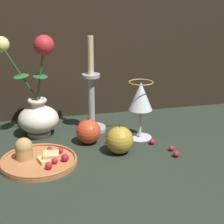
{
  "coord_description": "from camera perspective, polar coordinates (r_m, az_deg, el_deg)",
  "views": [
    {
      "loc": [
        -0.16,
        -0.98,
        0.44
      ],
      "look_at": [
        0.08,
        -0.01,
        0.1
      ],
      "focal_mm": 60.0,
      "sensor_mm": 36.0,
      "label": 1
    }
  ],
  "objects": [
    {
      "name": "apple_near_glass",
      "position": [
        1.03,
        1.18,
        -4.29
      ],
      "size": [
        0.08,
        0.08,
        0.09
      ],
      "color": "#B2932D",
      "rests_on": "ground_plane"
    },
    {
      "name": "berry_near_plate",
      "position": [
        1.1,
        6.13,
        -4.54
      ],
      "size": [
        0.02,
        0.02,
        0.02
      ],
      "primitive_type": "sphere",
      "color": "#AD192D",
      "rests_on": "ground_plane"
    },
    {
      "name": "berry_far_right",
      "position": [
        1.09,
        -0.34,
        -4.49
      ],
      "size": [
        0.02,
        0.02,
        0.02
      ],
      "primitive_type": "sphere",
      "color": "#AD192D",
      "rests_on": "ground_plane"
    },
    {
      "name": "vase",
      "position": [
        1.15,
        -11.38,
        0.98
      ],
      "size": [
        0.17,
        0.12,
        0.31
      ],
      "color": "silver",
      "rests_on": "ground_plane"
    },
    {
      "name": "berry_by_glass_stem",
      "position": [
        1.06,
        9.04,
        -5.51
      ],
      "size": [
        0.01,
        0.01,
        0.01
      ],
      "primitive_type": "sphere",
      "color": "#AD192D",
      "rests_on": "ground_plane"
    },
    {
      "name": "berry_front_center",
      "position": [
        1.03,
        9.74,
        -6.34
      ],
      "size": [
        0.02,
        0.02,
        0.02
      ],
      "primitive_type": "sphere",
      "color": "#AD192D",
      "rests_on": "ground_plane"
    },
    {
      "name": "candlestick",
      "position": [
        1.17,
        -3.15,
        1.7
      ],
      "size": [
        0.09,
        0.09,
        0.31
      ],
      "color": "#A3A3A8",
      "rests_on": "ground_plane"
    },
    {
      "name": "berry_under_candlestick",
      "position": [
        1.14,
        -0.35,
        -3.42
      ],
      "size": [
        0.02,
        0.02,
        0.02
      ],
      "primitive_type": "sphere",
      "color": "#AD192D",
      "rests_on": "ground_plane"
    },
    {
      "name": "ground_plane",
      "position": [
        1.09,
        -4.26,
        -5.22
      ],
      "size": [
        2.4,
        2.4,
        0.0
      ],
      "primitive_type": "plane",
      "color": "#232D23",
      "rests_on": "ground"
    },
    {
      "name": "plate_with_pastries",
      "position": [
        1.0,
        -11.4,
        -6.96
      ],
      "size": [
        0.2,
        0.2,
        0.07
      ],
      "color": "#B77042",
      "rests_on": "ground_plane"
    },
    {
      "name": "wine_glass",
      "position": [
        1.1,
        4.39,
        2.05
      ],
      "size": [
        0.07,
        0.07,
        0.18
      ],
      "color": "silver",
      "rests_on": "ground_plane"
    },
    {
      "name": "apple_beside_vase",
      "position": [
        1.09,
        -3.59,
        -2.99
      ],
      "size": [
        0.07,
        0.07,
        0.08
      ],
      "color": "#D14223",
      "rests_on": "ground_plane"
    }
  ]
}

